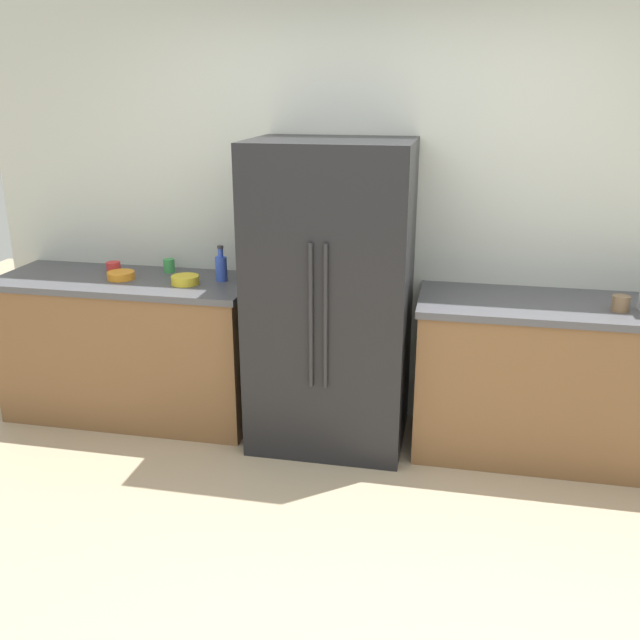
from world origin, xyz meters
The scene contains 11 objects.
ground_plane centered at (0.00, 0.00, 0.00)m, with size 10.08×10.08×0.00m, color tan.
kitchen_back_panel centered at (0.00, 1.73, 1.42)m, with size 5.04×0.10×2.84m, color silver.
counter_left centered at (-1.52, 1.37, 0.47)m, with size 1.63×0.65×0.93m.
counter_right centered at (1.08, 1.37, 0.47)m, with size 1.54×0.65×0.93m.
refrigerator centered at (-0.20, 1.31, 0.90)m, with size 0.91×0.73×1.79m.
bottle_a centered at (-0.91, 1.43, 1.01)m, with size 0.07×0.07×0.22m.
cup_a centered at (-1.31, 1.56, 0.97)m, with size 0.07×0.07×0.09m, color green.
cup_b centered at (-1.64, 1.46, 0.97)m, with size 0.09×0.09×0.07m, color red.
cup_c centered at (1.38, 1.28, 0.97)m, with size 0.09×0.09×0.08m, color brown.
bowl_a centered at (-1.53, 1.34, 0.95)m, with size 0.17×0.17×0.05m, color orange.
bowl_b centered at (-1.10, 1.32, 0.95)m, with size 0.17×0.17×0.05m, color yellow.
Camera 1 is at (0.50, -2.45, 2.07)m, focal length 38.58 mm.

